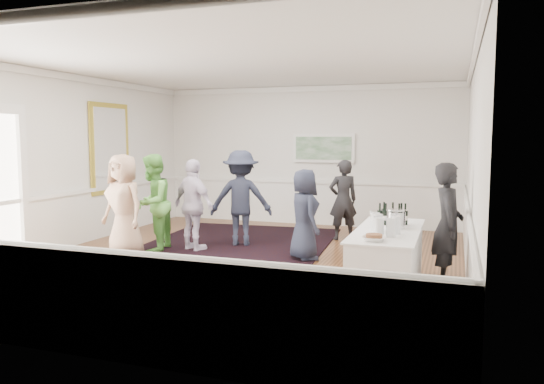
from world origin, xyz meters
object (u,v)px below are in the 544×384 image
(guest_lilac, at_px, (194,205))
(serving_table, at_px, (387,262))
(guest_tan, at_px, (124,206))
(guest_green, at_px, (153,203))
(ice_bucket, at_px, (396,219))
(bartender, at_px, (448,225))
(guest_dark_b, at_px, (343,200))
(guest_dark_a, at_px, (241,198))
(guest_navy, at_px, (304,215))
(nut_bowl, at_px, (374,238))

(guest_lilac, bearing_deg, serving_table, 179.35)
(guest_tan, height_order, guest_lilac, guest_tan)
(guest_green, bearing_deg, ice_bucket, 66.62)
(bartender, relative_size, guest_dark_b, 1.07)
(guest_green, bearing_deg, guest_dark_a, 117.72)
(guest_navy, relative_size, ice_bucket, 5.82)
(nut_bowl, bearing_deg, guest_navy, 122.46)
(guest_green, xyz_separation_m, guest_dark_a, (1.30, 0.96, 0.03))
(guest_green, xyz_separation_m, nut_bowl, (4.22, -2.10, 0.02))
(guest_dark_b, xyz_separation_m, ice_bucket, (1.37, -3.30, 0.17))
(bartender, distance_m, guest_dark_a, 4.03)
(guest_lilac, bearing_deg, ice_bucket, -178.01)
(guest_tan, xyz_separation_m, guest_navy, (2.94, 0.82, -0.12))
(ice_bucket, bearing_deg, guest_navy, 139.82)
(guest_tan, relative_size, guest_green, 1.01)
(serving_table, height_order, bartender, bartender)
(serving_table, distance_m, guest_lilac, 3.95)
(serving_table, distance_m, guest_tan, 4.57)
(guest_tan, distance_m, guest_dark_a, 2.15)
(guest_dark_a, height_order, guest_navy, guest_dark_a)
(guest_navy, distance_m, ice_bucket, 2.15)
(guest_lilac, bearing_deg, guest_dark_b, -117.95)
(guest_lilac, relative_size, ice_bucket, 6.33)
(serving_table, xyz_separation_m, guest_dark_b, (-1.29, 3.46, 0.37))
(guest_green, xyz_separation_m, guest_navy, (2.73, 0.25, -0.11))
(guest_navy, bearing_deg, guest_tan, 67.65)
(guest_dark_a, height_order, guest_dark_b, guest_dark_a)
(guest_tan, xyz_separation_m, guest_dark_b, (3.20, 2.74, -0.08))
(guest_tan, height_order, guest_dark_b, guest_tan)
(guest_dark_a, distance_m, ice_bucket, 3.71)
(serving_table, relative_size, guest_green, 1.21)
(guest_tan, height_order, guest_navy, guest_tan)
(ice_bucket, bearing_deg, guest_dark_a, 145.63)
(guest_tan, xyz_separation_m, guest_dark_a, (1.51, 1.54, 0.02))
(guest_dark_b, relative_size, nut_bowl, 5.81)
(guest_navy, bearing_deg, guest_dark_a, 25.34)
(guest_lilac, relative_size, guest_navy, 1.09)
(guest_dark_b, bearing_deg, guest_tan, 10.17)
(guest_navy, bearing_deg, guest_lilac, 51.35)
(ice_bucket, height_order, nut_bowl, ice_bucket)
(guest_navy, bearing_deg, guest_dark_b, -45.78)
(nut_bowl, bearing_deg, ice_bucket, 81.56)
(serving_table, xyz_separation_m, ice_bucket, (0.08, 0.16, 0.54))
(guest_dark_a, bearing_deg, bartender, 138.53)
(guest_lilac, xyz_separation_m, guest_dark_a, (0.63, 0.70, 0.07))
(guest_dark_a, bearing_deg, guest_lilac, 29.67)
(guest_dark_a, bearing_deg, guest_green, 18.20)
(guest_tan, relative_size, guest_dark_b, 1.10)
(guest_navy, height_order, ice_bucket, guest_navy)
(guest_dark_b, bearing_deg, guest_lilac, 8.82)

